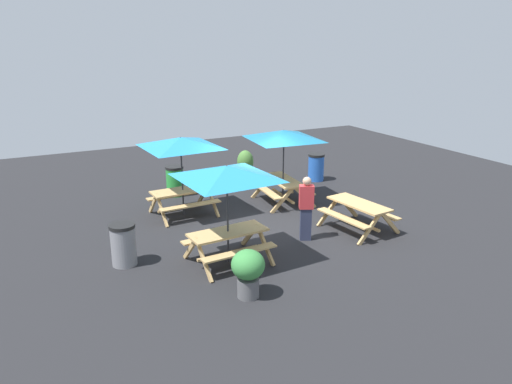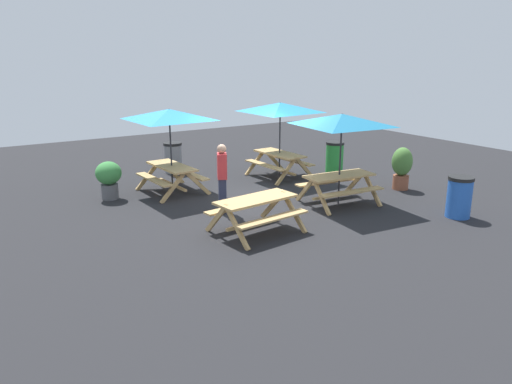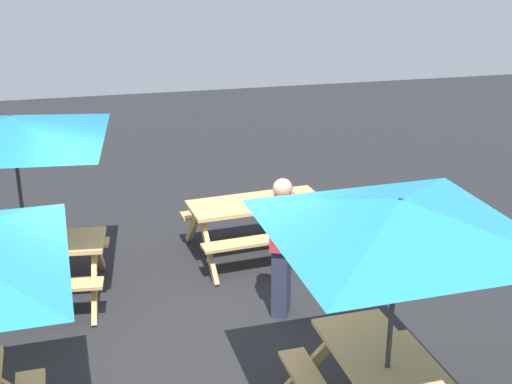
# 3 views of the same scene
# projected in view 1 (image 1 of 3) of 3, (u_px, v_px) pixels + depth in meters

# --- Properties ---
(ground_plane) EXTENTS (24.00, 24.00, 0.00)m
(ground_plane) POSITION_uv_depth(u_px,v_px,m) (267.00, 226.00, 13.76)
(ground_plane) COLOR #232326
(ground_plane) RESTS_ON ground
(picnic_table_0) EXTENTS (1.94, 1.70, 0.81)m
(picnic_table_0) POSITION_uv_depth(u_px,v_px,m) (359.00, 210.00, 13.30)
(picnic_table_0) COLOR tan
(picnic_table_0) RESTS_ON ground
(picnic_table_1) EXTENTS (2.83, 2.83, 2.34)m
(picnic_table_1) POSITION_uv_depth(u_px,v_px,m) (181.00, 148.00, 14.01)
(picnic_table_1) COLOR tan
(picnic_table_1) RESTS_ON ground
(picnic_table_2) EXTENTS (2.82, 2.82, 2.34)m
(picnic_table_2) POSITION_uv_depth(u_px,v_px,m) (227.00, 179.00, 10.96)
(picnic_table_2) COLOR tan
(picnic_table_2) RESTS_ON ground
(picnic_table_3) EXTENTS (2.82, 2.82, 2.34)m
(picnic_table_3) POSITION_uv_depth(u_px,v_px,m) (284.00, 140.00, 15.07)
(picnic_table_3) COLOR tan
(picnic_table_3) RESTS_ON ground
(trash_bin_blue) EXTENTS (0.59, 0.59, 0.98)m
(trash_bin_blue) POSITION_uv_depth(u_px,v_px,m) (316.00, 167.00, 17.93)
(trash_bin_blue) COLOR blue
(trash_bin_blue) RESTS_ON ground
(trash_bin_green) EXTENTS (0.59, 0.59, 0.98)m
(trash_bin_green) POSITION_uv_depth(u_px,v_px,m) (175.00, 181.00, 16.24)
(trash_bin_green) COLOR green
(trash_bin_green) RESTS_ON ground
(trash_bin_gray) EXTENTS (0.59, 0.59, 0.98)m
(trash_bin_gray) POSITION_uv_depth(u_px,v_px,m) (123.00, 244.00, 11.28)
(trash_bin_gray) COLOR gray
(trash_bin_gray) RESTS_ON ground
(potted_plant_0) EXTENTS (0.67, 0.67, 1.00)m
(potted_plant_0) POSITION_uv_depth(u_px,v_px,m) (248.00, 270.00, 9.84)
(potted_plant_0) COLOR #59595B
(potted_plant_0) RESTS_ON ground
(potted_plant_1) EXTENTS (0.57, 0.57, 1.20)m
(potted_plant_1) POSITION_uv_depth(u_px,v_px,m) (245.00, 165.00, 17.48)
(potted_plant_1) COLOR #935138
(potted_plant_1) RESTS_ON ground
(person_standing) EXTENTS (0.36, 0.42, 1.67)m
(person_standing) POSITION_uv_depth(u_px,v_px,m) (306.00, 207.00, 12.56)
(person_standing) COLOR #2D334C
(person_standing) RESTS_ON ground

